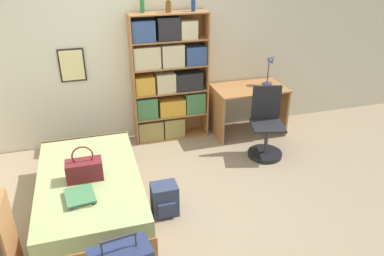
{
  "coord_description": "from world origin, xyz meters",
  "views": [
    {
      "loc": [
        -0.63,
        -3.55,
        2.68
      ],
      "look_at": [
        0.47,
        0.19,
        0.75
      ],
      "focal_mm": 35.0,
      "sensor_mm": 36.0,
      "label": 1
    }
  ],
  "objects_px": {
    "handbag": "(84,169)",
    "bottle_brown": "(168,6)",
    "desk": "(248,102)",
    "desk_lamp": "(271,64)",
    "bookcase": "(168,80)",
    "bottle_clear": "(193,3)",
    "backpack": "(165,200)",
    "desk_chair": "(266,134)",
    "bed": "(91,191)",
    "bottle_green": "(142,5)",
    "book_stack_on_bed": "(80,196)"
  },
  "relations": [
    {
      "from": "bookcase",
      "to": "bottle_brown",
      "type": "bearing_deg",
      "value": -37.44
    },
    {
      "from": "book_stack_on_bed",
      "to": "desk_chair",
      "type": "relative_size",
      "value": 0.37
    },
    {
      "from": "bottle_green",
      "to": "desk_chair",
      "type": "distance_m",
      "value": 2.39
    },
    {
      "from": "bottle_brown",
      "to": "desk_lamp",
      "type": "relative_size",
      "value": 0.44
    },
    {
      "from": "book_stack_on_bed",
      "to": "desk",
      "type": "xyz_separation_m",
      "value": [
        2.52,
        1.67,
        0.05
      ]
    },
    {
      "from": "bottle_green",
      "to": "backpack",
      "type": "xyz_separation_m",
      "value": [
        -0.16,
        -1.81,
        -1.78
      ]
    },
    {
      "from": "bed",
      "to": "desk_chair",
      "type": "relative_size",
      "value": 1.96
    },
    {
      "from": "bottle_green",
      "to": "desk",
      "type": "height_order",
      "value": "bottle_green"
    },
    {
      "from": "handbag",
      "to": "bottle_clear",
      "type": "distance_m",
      "value": 2.61
    },
    {
      "from": "bottle_brown",
      "to": "desk",
      "type": "xyz_separation_m",
      "value": [
        1.18,
        -0.15,
        -1.43
      ]
    },
    {
      "from": "bookcase",
      "to": "desk_lamp",
      "type": "xyz_separation_m",
      "value": [
        1.56,
        -0.12,
        0.14
      ]
    },
    {
      "from": "bed",
      "to": "desk_chair",
      "type": "height_order",
      "value": "desk_chair"
    },
    {
      "from": "desk_lamp",
      "to": "desk_chair",
      "type": "distance_m",
      "value": 1.14
    },
    {
      "from": "bed",
      "to": "bookcase",
      "type": "distance_m",
      "value": 2.01
    },
    {
      "from": "desk",
      "to": "desk_lamp",
      "type": "bearing_deg",
      "value": 9.0
    },
    {
      "from": "book_stack_on_bed",
      "to": "desk_lamp",
      "type": "height_order",
      "value": "desk_lamp"
    },
    {
      "from": "bed",
      "to": "bottle_clear",
      "type": "height_order",
      "value": "bottle_clear"
    },
    {
      "from": "backpack",
      "to": "desk",
      "type": "bearing_deg",
      "value": 43.4
    },
    {
      "from": "backpack",
      "to": "handbag",
      "type": "bearing_deg",
      "value": 162.12
    },
    {
      "from": "handbag",
      "to": "book_stack_on_bed",
      "type": "bearing_deg",
      "value": -100.04
    },
    {
      "from": "bookcase",
      "to": "bottle_clear",
      "type": "relative_size",
      "value": 6.82
    },
    {
      "from": "bottle_green",
      "to": "bottle_brown",
      "type": "distance_m",
      "value": 0.34
    },
    {
      "from": "bottle_green",
      "to": "desk",
      "type": "relative_size",
      "value": 0.24
    },
    {
      "from": "desk_lamp",
      "to": "desk_chair",
      "type": "height_order",
      "value": "desk_lamp"
    },
    {
      "from": "bed",
      "to": "bottle_clear",
      "type": "relative_size",
      "value": 6.94
    },
    {
      "from": "bed",
      "to": "backpack",
      "type": "height_order",
      "value": "bed"
    },
    {
      "from": "book_stack_on_bed",
      "to": "bookcase",
      "type": "height_order",
      "value": "bookcase"
    },
    {
      "from": "desk",
      "to": "desk_chair",
      "type": "xyz_separation_m",
      "value": [
        -0.04,
        -0.71,
        -0.19
      ]
    },
    {
      "from": "bottle_clear",
      "to": "backpack",
      "type": "height_order",
      "value": "bottle_clear"
    },
    {
      "from": "bottle_clear",
      "to": "desk_lamp",
      "type": "xyz_separation_m",
      "value": [
        1.18,
        -0.1,
        -0.9
      ]
    },
    {
      "from": "bed",
      "to": "bottle_brown",
      "type": "relative_size",
      "value": 9.16
    },
    {
      "from": "book_stack_on_bed",
      "to": "bottle_green",
      "type": "bearing_deg",
      "value": 61.83
    },
    {
      "from": "desk",
      "to": "desk_chair",
      "type": "distance_m",
      "value": 0.74
    },
    {
      "from": "bookcase",
      "to": "bottle_green",
      "type": "height_order",
      "value": "bottle_green"
    },
    {
      "from": "bottle_clear",
      "to": "desk_chair",
      "type": "relative_size",
      "value": 0.28
    },
    {
      "from": "handbag",
      "to": "bottle_clear",
      "type": "height_order",
      "value": "bottle_clear"
    },
    {
      "from": "handbag",
      "to": "backpack",
      "type": "distance_m",
      "value": 0.91
    },
    {
      "from": "bottle_brown",
      "to": "backpack",
      "type": "bearing_deg",
      "value": -106.0
    },
    {
      "from": "handbag",
      "to": "book_stack_on_bed",
      "type": "distance_m",
      "value": 0.36
    },
    {
      "from": "bookcase",
      "to": "bottle_clear",
      "type": "xyz_separation_m",
      "value": [
        0.38,
        -0.03,
        1.04
      ]
    },
    {
      "from": "bottle_clear",
      "to": "desk_lamp",
      "type": "bearing_deg",
      "value": -4.72
    },
    {
      "from": "bookcase",
      "to": "backpack",
      "type": "height_order",
      "value": "bookcase"
    },
    {
      "from": "bed",
      "to": "handbag",
      "type": "relative_size",
      "value": 4.84
    },
    {
      "from": "bookcase",
      "to": "book_stack_on_bed",
      "type": "bearing_deg",
      "value": -125.38
    },
    {
      "from": "bottle_green",
      "to": "desk",
      "type": "xyz_separation_m",
      "value": [
        1.51,
        -0.23,
        -1.45
      ]
    },
    {
      "from": "bed",
      "to": "bottle_brown",
      "type": "xyz_separation_m",
      "value": [
        1.26,
        1.41,
        1.72
      ]
    },
    {
      "from": "desk",
      "to": "backpack",
      "type": "distance_m",
      "value": 2.33
    },
    {
      "from": "bottle_clear",
      "to": "desk",
      "type": "xyz_separation_m",
      "value": [
        0.83,
        -0.15,
        -1.46
      ]
    },
    {
      "from": "bed",
      "to": "bottle_clear",
      "type": "distance_m",
      "value": 2.76
    },
    {
      "from": "handbag",
      "to": "bottle_brown",
      "type": "distance_m",
      "value": 2.4
    }
  ]
}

